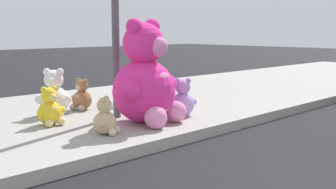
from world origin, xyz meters
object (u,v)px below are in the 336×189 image
Objects in this scene: plush_yellow at (50,109)px; plush_tan at (106,119)px; plush_brown at (81,97)px; plush_red at (145,91)px; sign_pole at (115,2)px; plush_pink_large at (146,82)px; plush_lavender at (182,100)px; plush_white at (54,97)px.

plush_yellow is 1.00m from plush_tan.
plush_red reaches higher than plush_brown.
sign_pole is at bearing -155.58° from plush_red.
plush_yellow reaches higher than plush_tan.
plush_yellow is at bearing -144.65° from plush_brown.
plush_red is at bearing 24.42° from sign_pole.
plush_pink_large is at bearing -38.03° from plush_yellow.
plush_pink_large is 0.91m from plush_tan.
sign_pole is at bearing 44.92° from plush_tan.
plush_brown is at bearing 119.53° from plush_lavender.
sign_pole is 1.73m from plush_brown.
plush_brown is (-0.12, 1.47, -0.37)m from plush_pink_large.
plush_tan is 1.54m from plush_lavender.
plush_lavender is at bearing -37.55° from sign_pole.
plush_white is 1.24× the size of plush_lavender.
sign_pole reaches higher than plush_yellow.
plush_white is at bearing -169.51° from plush_brown.
plush_lavender is at bearing -25.11° from plush_yellow.
plush_pink_large is at bearing 10.73° from plush_tan.
plush_brown is at bearing 94.60° from plush_pink_large.
plush_pink_large reaches higher than plush_tan.
plush_pink_large is 0.80m from plush_lavender.
sign_pole is 4.42× the size of plush_white.
plush_yellow reaches higher than plush_brown.
plush_white is 1.57m from plush_red.
plush_tan is 2.03m from plush_red.
sign_pole is at bearing -12.82° from plush_yellow.
plush_lavender reaches higher than plush_yellow.
plush_pink_large is at bearing -83.75° from sign_pole.
plush_yellow is 0.83× the size of plush_red.
plush_brown is (0.92, 0.65, -0.01)m from plush_yellow.
plush_yellow is (-0.98, 0.22, -1.48)m from sign_pole.
plush_tan is at bearing -169.27° from plush_pink_large.
plush_tan is 0.93× the size of plush_brown.
plush_tan is at bearing -174.68° from plush_lavender.
plush_lavender is at bearing 5.32° from plush_tan.
plush_lavender is (0.78, -0.60, -1.46)m from sign_pole.
plush_pink_large is at bearing -63.87° from plush_white.
sign_pole is 1.79m from plush_yellow.
sign_pole is 6.66× the size of plush_tan.
plush_tan is 0.74× the size of plush_red.
plush_white is 1.40× the size of plush_brown.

